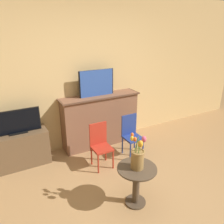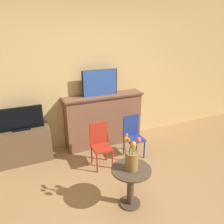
% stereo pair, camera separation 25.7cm
% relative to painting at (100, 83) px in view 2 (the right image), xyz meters
% --- Properties ---
extents(ground_plane, '(14.00, 14.00, 0.00)m').
position_rel_painting_xyz_m(ground_plane, '(-0.16, -1.94, -1.21)').
color(ground_plane, '#A87F51').
extents(wall_back, '(8.00, 0.06, 2.70)m').
position_rel_painting_xyz_m(wall_back, '(-0.16, 0.19, 0.14)').
color(wall_back, tan).
rests_on(wall_back, ground).
extents(fireplace_mantel, '(1.50, 0.38, 0.98)m').
position_rel_painting_xyz_m(fireplace_mantel, '(0.05, -0.01, -0.71)').
color(fireplace_mantel, brown).
rests_on(fireplace_mantel, ground).
extents(painting, '(0.66, 0.03, 0.47)m').
position_rel_painting_xyz_m(painting, '(0.00, 0.00, 0.00)').
color(painting, black).
rests_on(painting, fireplace_mantel).
extents(tv_stand, '(0.85, 0.37, 0.58)m').
position_rel_painting_xyz_m(tv_stand, '(-1.39, -0.04, -0.93)').
color(tv_stand, brown).
rests_on(tv_stand, ground).
extents(tv_monitor, '(0.71, 0.12, 0.39)m').
position_rel_painting_xyz_m(tv_monitor, '(-1.39, -0.03, -0.45)').
color(tv_monitor, black).
rests_on(tv_monitor, tv_stand).
extents(chair_red, '(0.30, 0.30, 0.73)m').
position_rel_painting_xyz_m(chair_red, '(-0.26, -0.66, -0.81)').
color(chair_red, '#B22D1E').
rests_on(chair_red, ground).
extents(chair_blue, '(0.30, 0.30, 0.73)m').
position_rel_painting_xyz_m(chair_blue, '(0.37, -0.60, -0.81)').
color(chair_blue, navy).
rests_on(chair_blue, ground).
extents(side_table, '(0.49, 0.49, 0.54)m').
position_rel_painting_xyz_m(side_table, '(-0.23, -1.64, -0.87)').
color(side_table, '#4C3D2D').
rests_on(side_table, ground).
extents(vase_tulips, '(0.21, 0.21, 0.45)m').
position_rel_painting_xyz_m(vase_tulips, '(-0.23, -1.64, -0.52)').
color(vase_tulips, olive).
rests_on(vase_tulips, side_table).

